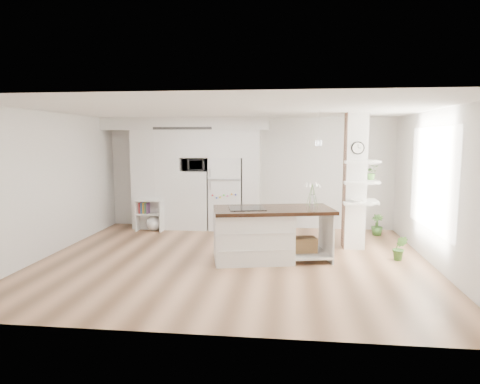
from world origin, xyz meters
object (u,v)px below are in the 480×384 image
object	(u,v)px
bookshelf	(151,217)
refrigerator	(226,193)
kitchen_island	(260,233)
floor_plant_a	(400,248)

from	to	relation	value
bookshelf	refrigerator	bearing A→B (deg)	15.96
kitchen_island	bookshelf	distance (m)	3.52
refrigerator	bookshelf	size ratio (longest dim) A/B	2.32
refrigerator	floor_plant_a	distance (m)	4.29
refrigerator	bookshelf	bearing A→B (deg)	-166.46
bookshelf	floor_plant_a	xyz separation A→B (m)	(5.28, -1.93, -0.10)
kitchen_island	floor_plant_a	distance (m)	2.56
refrigerator	bookshelf	xyz separation A→B (m)	(-1.76, -0.42, -0.55)
refrigerator	kitchen_island	size ratio (longest dim) A/B	0.77
kitchen_island	floor_plant_a	bearing A→B (deg)	-6.24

